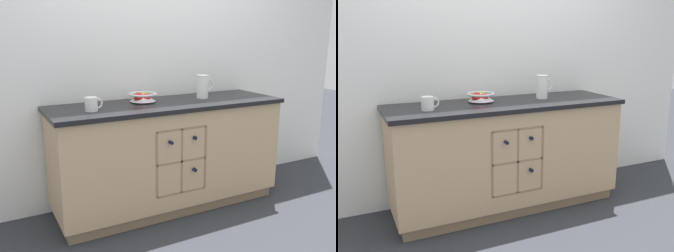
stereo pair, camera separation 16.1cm
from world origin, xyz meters
TOP-DOWN VIEW (x-y plane):
  - ground_plane at (0.00, 0.00)m, footprint 14.00×14.00m
  - back_wall at (0.00, 0.35)m, footprint 4.40×0.06m
  - kitchen_island at (-0.00, -0.00)m, footprint 1.92×0.63m
  - fruit_bowl at (-0.18, 0.10)m, footprint 0.22×0.22m
  - white_pitcher at (0.36, 0.04)m, footprint 0.16×0.10m
  - ceramic_mug at (-0.64, -0.06)m, footprint 0.13×0.09m

SIDE VIEW (x-z plane):
  - ground_plane at x=0.00m, z-range 0.00..0.00m
  - kitchen_island at x=0.00m, z-range 0.01..0.90m
  - fruit_bowl at x=-0.18m, z-range 0.90..0.98m
  - ceramic_mug at x=-0.64m, z-range 0.90..1.00m
  - white_pitcher at x=0.36m, z-range 0.90..1.10m
  - back_wall at x=0.00m, z-range 0.00..2.55m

